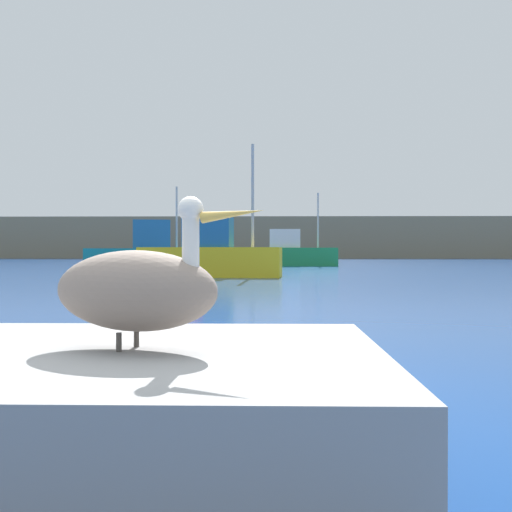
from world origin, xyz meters
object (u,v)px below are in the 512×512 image
Objects in this scene: pelican at (137,289)px; fishing_boat_green at (289,253)px; fishing_boat_teal at (145,252)px; mooring_buoy at (189,282)px; fishing_boat_yellow at (210,255)px.

pelican is 0.19× the size of fishing_boat_green.
fishing_boat_green reaches higher than fishing_boat_teal.
fishing_boat_green is 9.29× the size of mooring_buoy.
fishing_boat_teal is 1.08× the size of fishing_boat_green.
pelican is 1.74× the size of mooring_buoy.
pelican is at bearing -88.26° from fishing_boat_teal.
fishing_boat_yellow is at bearing 114.48° from pelican.
pelican is 0.21× the size of fishing_boat_yellow.
fishing_boat_yellow is at bearing -100.79° from fishing_boat_green.
pelican is 22.11m from fishing_boat_yellow.
fishing_boat_green is (9.00, 5.11, -0.11)m from fishing_boat_teal.
fishing_boat_yellow reaches higher than mooring_buoy.
fishing_boat_teal reaches higher than mooring_buoy.
fishing_boat_yellow is (-1.74, 22.04, -0.01)m from pelican.
fishing_boat_teal is at bearing 121.39° from pelican.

